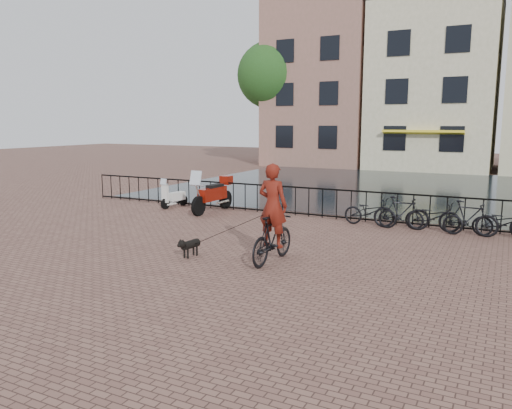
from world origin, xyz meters
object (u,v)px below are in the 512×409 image
at_px(cyclist, 273,219).
at_px(motorcycle, 212,190).
at_px(scooter, 174,192).
at_px(dog, 191,247).

distance_m(cyclist, motorcycle, 6.89).
distance_m(motorcycle, scooter, 1.89).
bearing_deg(scooter, motorcycle, -0.05).
xyz_separation_m(dog, motorcycle, (-2.77, 5.45, 0.57)).
bearing_deg(dog, motorcycle, 124.13).
relative_size(motorcycle, scooter, 1.75).
bearing_deg(cyclist, scooter, -35.42).
relative_size(cyclist, motorcycle, 1.18).
xyz_separation_m(dog, scooter, (-4.64, 5.68, 0.35)).
xyz_separation_m(cyclist, motorcycle, (-4.75, 4.98, -0.22)).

